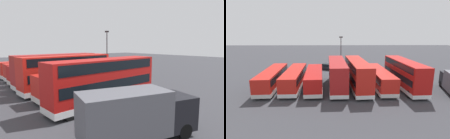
# 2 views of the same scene
# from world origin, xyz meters

# --- Properties ---
(ground_plane) EXTENTS (140.00, 140.00, 0.00)m
(ground_plane) POSITION_xyz_m (0.00, 0.00, 0.00)
(ground_plane) COLOR #38383D
(bus_double_decker_near_end) EXTENTS (3.18, 12.09, 4.55)m
(bus_double_decker_near_end) POSITION_xyz_m (-11.05, 11.75, 2.45)
(bus_double_decker_near_end) COLOR #B71411
(bus_double_decker_near_end) RESTS_ON ground
(bus_single_deck_second) EXTENTS (2.94, 11.76, 2.95)m
(bus_single_deck_second) POSITION_xyz_m (-7.03, 11.36, 1.62)
(bus_single_deck_second) COLOR red
(bus_single_deck_second) RESTS_ON ground
(bus_double_decker_third) EXTENTS (3.36, 12.07, 4.55)m
(bus_double_decker_third) POSITION_xyz_m (-3.39, 11.73, 2.45)
(bus_double_decker_third) COLOR red
(bus_double_decker_third) RESTS_ON ground
(bus_double_decker_fourth) EXTENTS (3.09, 11.73, 4.55)m
(bus_double_decker_fourth) POSITION_xyz_m (-0.07, 11.71, 2.45)
(bus_double_decker_fourth) COLOR #A51919
(bus_double_decker_fourth) RESTS_ON ground
(bus_single_deck_fifth) EXTENTS (3.42, 11.23, 2.95)m
(bus_single_deck_fifth) POSITION_xyz_m (3.65, 11.67, 1.62)
(bus_single_deck_fifth) COLOR #B71411
(bus_single_deck_fifth) RESTS_ON ground
(bus_single_deck_sixth) EXTENTS (3.04, 11.92, 2.95)m
(bus_single_deck_sixth) POSITION_xyz_m (6.98, 11.12, 1.62)
(bus_single_deck_sixth) COLOR red
(bus_single_deck_sixth) RESTS_ON ground
(bus_single_deck_seventh) EXTENTS (3.34, 12.09, 2.95)m
(bus_single_deck_seventh) POSITION_xyz_m (10.60, 11.19, 1.62)
(bus_single_deck_seventh) COLOR red
(bus_single_deck_seventh) RESTS_ON ground
(car_hatchback_silver) EXTENTS (4.40, 3.39, 1.43)m
(car_hatchback_silver) POSITION_xyz_m (1.84, -1.88, 0.70)
(car_hatchback_silver) COLOR black
(car_hatchback_silver) RESTS_ON ground
(lamp_post_tall) EXTENTS (0.70, 0.30, 8.07)m
(lamp_post_tall) POSITION_xyz_m (-0.98, 3.38, 4.72)
(lamp_post_tall) COLOR #38383D
(lamp_post_tall) RESTS_ON ground
(waste_bin_yellow) EXTENTS (0.60, 0.60, 0.95)m
(waste_bin_yellow) POSITION_xyz_m (10.73, -2.77, 0.47)
(waste_bin_yellow) COLOR #333338
(waste_bin_yellow) RESTS_ON ground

